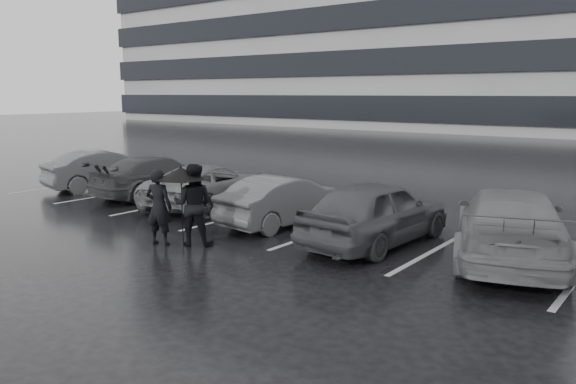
% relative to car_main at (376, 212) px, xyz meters
% --- Properties ---
extents(ground, '(160.00, 160.00, 0.00)m').
position_rel_car_main_xyz_m(ground, '(-2.14, -1.87, -0.73)').
color(ground, black).
rests_on(ground, ground).
extents(car_main, '(1.94, 4.35, 1.45)m').
position_rel_car_main_xyz_m(car_main, '(0.00, 0.00, 0.00)').
color(car_main, black).
rests_on(car_main, ground).
extents(car_west_a, '(1.73, 3.91, 1.25)m').
position_rel_car_main_xyz_m(car_west_a, '(-2.74, 0.28, -0.10)').
color(car_west_a, '#313133').
rests_on(car_west_a, ground).
extents(car_west_b, '(3.06, 4.86, 1.25)m').
position_rel_car_main_xyz_m(car_west_b, '(-5.97, 0.69, -0.10)').
color(car_west_b, '#4A4A4C').
rests_on(car_west_b, ground).
extents(car_west_c, '(2.04, 4.57, 1.30)m').
position_rel_car_main_xyz_m(car_west_c, '(-8.45, 0.93, -0.08)').
color(car_west_c, black).
rests_on(car_west_c, ground).
extents(car_west_d, '(2.26, 4.31, 1.35)m').
position_rel_car_main_xyz_m(car_west_d, '(-11.08, 0.79, -0.05)').
color(car_west_d, '#313133').
rests_on(car_west_d, ground).
extents(car_east, '(3.53, 5.40, 1.45)m').
position_rel_car_main_xyz_m(car_east, '(2.71, 0.52, 0.00)').
color(car_east, '#4A4A4C').
rests_on(car_east, ground).
extents(pedestrian_left, '(0.71, 0.58, 1.69)m').
position_rel_car_main_xyz_m(pedestrian_left, '(-3.76, -2.94, 0.12)').
color(pedestrian_left, black).
rests_on(pedestrian_left, ground).
extents(pedestrian_right, '(1.10, 1.04, 1.80)m').
position_rel_car_main_xyz_m(pedestrian_right, '(-3.15, -2.50, 0.18)').
color(pedestrian_right, black).
rests_on(pedestrian_right, ground).
extents(umbrella, '(1.03, 1.03, 1.75)m').
position_rel_car_main_xyz_m(umbrella, '(-3.33, -2.65, 0.87)').
color(umbrella, black).
rests_on(umbrella, ground).
extents(stall_stripes, '(19.72, 5.00, 0.00)m').
position_rel_car_main_xyz_m(stall_stripes, '(-2.94, 0.63, -0.72)').
color(stall_stripes, '#A8A8AA').
rests_on(stall_stripes, ground).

